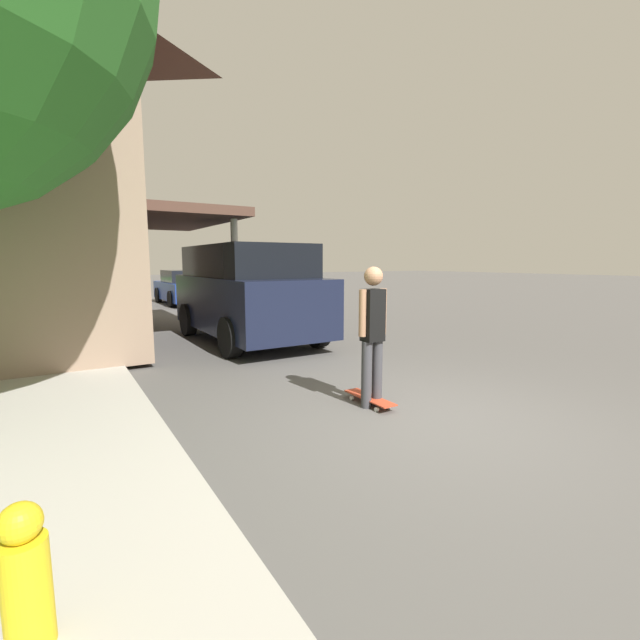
# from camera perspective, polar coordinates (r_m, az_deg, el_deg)

# --- Properties ---
(ground_plane) EXTENTS (120.00, 120.00, 0.00)m
(ground_plane) POSITION_cam_1_polar(r_m,az_deg,el_deg) (5.26, 14.43, -12.65)
(ground_plane) COLOR #54514F
(sidewalk) EXTENTS (1.80, 80.00, 0.10)m
(sidewalk) POSITION_cam_1_polar(r_m,az_deg,el_deg) (9.54, -31.31, -4.03)
(sidewalk) COLOR #ADA89E
(sidewalk) RESTS_ON ground_plane
(suv_parked) EXTENTS (2.20, 4.75, 2.18)m
(suv_parked) POSITION_cam_1_polar(r_m,az_deg,el_deg) (9.92, -9.73, 3.75)
(suv_parked) COLOR black
(suv_parked) RESTS_ON ground_plane
(car_down_street) EXTENTS (1.91, 4.14, 1.45)m
(car_down_street) POSITION_cam_1_polar(r_m,az_deg,el_deg) (19.45, -17.61, 4.13)
(car_down_street) COLOR navy
(car_down_street) RESTS_ON ground_plane
(skateboarder) EXTENTS (0.41, 0.23, 1.76)m
(skateboarder) POSITION_cam_1_polar(r_m,az_deg,el_deg) (5.32, 7.02, -1.27)
(skateboarder) COLOR #38383D
(skateboarder) RESTS_ON ground_plane
(skateboard) EXTENTS (0.22, 0.83, 0.10)m
(skateboard) POSITION_cam_1_polar(r_m,az_deg,el_deg) (5.59, 6.65, -10.32)
(skateboard) COLOR #B73D23
(skateboard) RESTS_ON ground_plane
(fire_hydrant) EXTENTS (0.20, 0.20, 0.68)m
(fire_hydrant) POSITION_cam_1_polar(r_m,az_deg,el_deg) (2.56, -34.61, -26.47)
(fire_hydrant) COLOR gold
(fire_hydrant) RESTS_ON sidewalk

